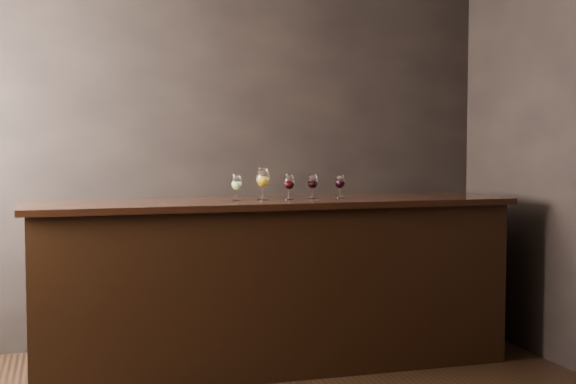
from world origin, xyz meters
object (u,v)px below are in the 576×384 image
object	(u,v)px
back_bar_shelf	(252,283)
bar_counter	(273,287)
glass_red_a	(289,182)
glass_red_b	(313,182)
glass_white	(237,183)
glass_red_c	(340,182)
glass_amber	(263,178)

from	to	relation	value
back_bar_shelf	bar_counter	bearing A→B (deg)	-90.97
glass_red_a	glass_red_b	xyz separation A→B (m)	(0.19, 0.06, -0.00)
back_bar_shelf	glass_red_b	size ratio (longest dim) A/B	15.30
bar_counter	glass_white	world-z (taller)	glass_white
bar_counter	glass_white	distance (m)	0.77
back_bar_shelf	glass_red_c	world-z (taller)	glass_red_c
back_bar_shelf	glass_red_b	world-z (taller)	glass_red_b
glass_red_a	glass_red_c	distance (m)	0.38
back_bar_shelf	glass_red_c	distance (m)	1.15
glass_red_b	glass_red_c	xyz separation A→B (m)	(0.20, -0.02, -0.00)
glass_amber	glass_red_c	distance (m)	0.56
glass_red_b	back_bar_shelf	bearing A→B (deg)	113.91
bar_counter	glass_red_b	world-z (taller)	glass_red_b
glass_red_a	glass_red_c	xyz separation A→B (m)	(0.38, 0.04, -0.00)
glass_white	glass_amber	size ratio (longest dim) A/B	0.79
glass_white	glass_red_a	bearing A→B (deg)	-6.75
glass_white	glass_red_c	world-z (taller)	glass_white
back_bar_shelf	glass_white	size ratio (longest dim) A/B	15.42
back_bar_shelf	glass_red_b	xyz separation A→B (m)	(0.28, -0.64, 0.81)
back_bar_shelf	glass_red_c	size ratio (longest dim) A/B	15.75
glass_amber	glass_red_c	world-z (taller)	glass_amber
glass_white	glass_red_c	size ratio (longest dim) A/B	1.02
glass_amber	glass_red_a	bearing A→B (deg)	-9.75
glass_red_a	glass_red_c	size ratio (longest dim) A/B	1.04
bar_counter	glass_red_c	xyz separation A→B (m)	(0.49, 0.00, 0.72)
back_bar_shelf	glass_red_b	distance (m)	1.07
bar_counter	back_bar_shelf	bearing A→B (deg)	88.18
glass_red_c	glass_amber	bearing A→B (deg)	-179.38
glass_white	glass_red_b	world-z (taller)	glass_red_b
glass_red_a	glass_white	bearing A→B (deg)	173.25
back_bar_shelf	glass_red_c	bearing A→B (deg)	-53.95
glass_amber	glass_red_c	size ratio (longest dim) A/B	1.29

